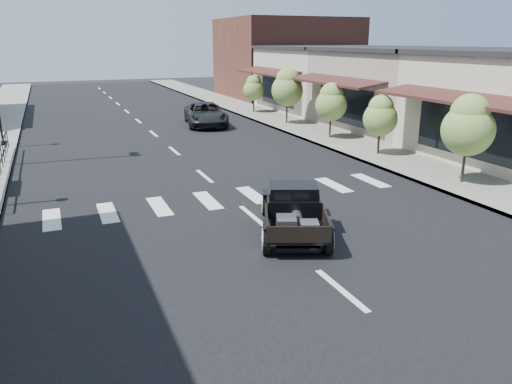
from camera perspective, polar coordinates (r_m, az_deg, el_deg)
name	(u,v)px	position (r m, az deg, el deg)	size (l,w,h in m)	color
ground	(281,240)	(13.30, 2.87, -5.56)	(120.00, 120.00, 0.00)	black
road	(161,140)	(27.10, -10.80, 5.85)	(14.00, 80.00, 0.02)	black
road_markings	(185,160)	(22.33, -8.12, 3.61)	(12.00, 60.00, 0.06)	silver
sidewalk_right	(303,129)	(29.93, 5.42, 7.23)	(3.00, 80.00, 0.15)	gray
storefront_mid	(417,90)	(31.62, 17.97, 11.00)	(10.00, 9.00, 4.50)	gray
storefront_far	(338,80)	(38.92, 9.32, 12.55)	(10.00, 9.00, 4.50)	beige
far_building_right	(286,58)	(47.87, 3.47, 15.01)	(11.00, 10.00, 7.00)	brown
railing	(0,160)	(21.65, -27.25, 3.22)	(0.08, 10.00, 1.00)	black
small_tree_a	(467,140)	(19.32, 22.93, 5.45)	(1.83, 1.83, 3.06)	olive
small_tree_b	(380,126)	(23.18, 13.96, 7.36)	(1.53, 1.53, 2.55)	olive
small_tree_c	(331,111)	(26.69, 8.54, 9.09)	(1.65, 1.65, 2.75)	olive
small_tree_d	(287,97)	(31.25, 3.58, 10.81)	(1.93, 1.93, 3.22)	olive
small_tree_e	(254,94)	(36.26, -0.27, 11.10)	(1.49, 1.49, 2.49)	olive
hotrod_pickup	(293,210)	(13.54, 4.30, -2.04)	(1.86, 3.98, 1.38)	black
second_car	(206,114)	(31.31, -5.78, 8.81)	(2.32, 5.04, 1.40)	black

